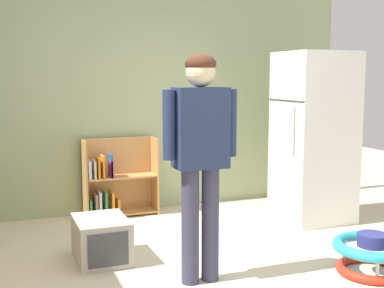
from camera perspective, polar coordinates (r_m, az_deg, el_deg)
The scene contains 7 objects.
ground_plane at distance 3.92m, azimuth 3.02°, elevation -15.35°, with size 12.00×12.00×0.00m, color beige.
back_wall at distance 5.81m, azimuth -6.41°, elevation 5.79°, with size 5.20×0.06×2.70m, color #9CAB80.
refrigerator at distance 5.52m, azimuth 13.49°, elevation 0.75°, with size 0.73×0.68×1.78m.
bookshelf at distance 5.68m, azimuth -8.59°, elevation -4.27°, with size 0.80×0.28×0.85m.
standing_person at distance 3.69m, azimuth 0.95°, elevation -0.25°, with size 0.57×0.23×1.68m.
baby_walker at distance 4.27m, azimuth 19.50°, elevation -11.52°, with size 0.60×0.60×0.32m.
pet_carrier at distance 4.37m, azimuth -10.10°, elevation -10.49°, with size 0.42×0.55×0.36m.
Camera 1 is at (-1.49, -3.28, 1.52)m, focal length 47.64 mm.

